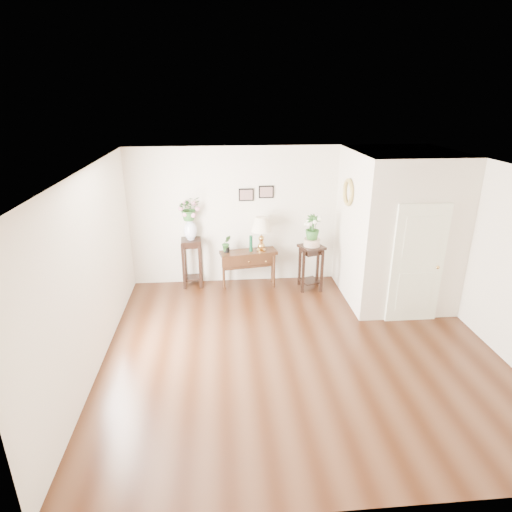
{
  "coord_description": "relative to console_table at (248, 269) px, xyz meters",
  "views": [
    {
      "loc": [
        -1.18,
        -5.61,
        3.77
      ],
      "look_at": [
        -0.58,
        1.3,
        1.09
      ],
      "focal_mm": 30.0,
      "sensor_mm": 36.0,
      "label": 1
    }
  ],
  "objects": [
    {
      "name": "console_table",
      "position": [
        0.0,
        0.0,
        0.0
      ],
      "size": [
        1.18,
        0.56,
        0.76
      ],
      "primitive_type": "cube",
      "rotation": [
        0.0,
        0.0,
        0.16
      ],
      "color": "black",
      "rests_on": "floor"
    },
    {
      "name": "potted_plant",
      "position": [
        -0.44,
        0.0,
        0.55
      ],
      "size": [
        0.21,
        0.18,
        0.33
      ],
      "primitive_type": "imported",
      "rotation": [
        0.0,
        0.0,
        0.22
      ],
      "color": "#2A5D24",
      "rests_on": "console_table"
    },
    {
      "name": "plant_stand_b",
      "position": [
        1.24,
        -0.23,
        0.08
      ],
      "size": [
        0.55,
        0.55,
        0.92
      ],
      "primitive_type": "cube",
      "rotation": [
        0.0,
        0.0,
        0.35
      ],
      "color": "black",
      "rests_on": "floor"
    },
    {
      "name": "ceiling",
      "position": [
        0.64,
        -2.44,
        2.42
      ],
      "size": [
        6.0,
        5.5,
        0.02
      ],
      "primitive_type": "cube",
      "color": "white",
      "rests_on": "ground"
    },
    {
      "name": "wall_front",
      "position": [
        0.64,
        -5.19,
        1.02
      ],
      "size": [
        6.0,
        0.02,
        2.8
      ],
      "primitive_type": "cube",
      "color": "silver",
      "rests_on": "ground"
    },
    {
      "name": "plant_stand_a",
      "position": [
        -1.14,
        0.13,
        0.12
      ],
      "size": [
        0.42,
        0.42,
        1.0
      ],
      "primitive_type": "cube",
      "rotation": [
        0.0,
        0.0,
        0.07
      ],
      "color": "black",
      "rests_on": "floor"
    },
    {
      "name": "porcelain_vase",
      "position": [
        -1.14,
        0.13,
        0.85
      ],
      "size": [
        0.33,
        0.33,
        0.45
      ],
      "primitive_type": null,
      "rotation": [
        0.0,
        0.0,
        -0.35
      ],
      "color": "white",
      "rests_on": "plant_stand_a"
    },
    {
      "name": "art_print_right",
      "position": [
        0.39,
        0.29,
        1.52
      ],
      "size": [
        0.3,
        0.02,
        0.25
      ],
      "primitive_type": "cube",
      "color": "black",
      "rests_on": "wall_back"
    },
    {
      "name": "wall_back",
      "position": [
        0.64,
        0.31,
        1.02
      ],
      "size": [
        6.0,
        0.02,
        2.8
      ],
      "primitive_type": "cube",
      "color": "silver",
      "rests_on": "ground"
    },
    {
      "name": "floor",
      "position": [
        0.64,
        -2.44,
        -0.38
      ],
      "size": [
        6.0,
        5.5,
        0.02
      ],
      "primitive_type": "cube",
      "color": "#482A19",
      "rests_on": "ground"
    },
    {
      "name": "wall_ornament",
      "position": [
        1.8,
        -0.54,
        1.67
      ],
      "size": [
        0.07,
        0.51,
        0.51
      ],
      "primitive_type": "torus",
      "rotation": [
        0.0,
        1.57,
        0.0
      ],
      "color": "#DABE5D",
      "rests_on": "partition"
    },
    {
      "name": "wall_left",
      "position": [
        -2.36,
        -2.44,
        1.02
      ],
      "size": [
        0.02,
        5.5,
        2.8
      ],
      "primitive_type": "cube",
      "color": "silver",
      "rests_on": "ground"
    },
    {
      "name": "wall_right",
      "position": [
        3.64,
        -2.44,
        1.02
      ],
      "size": [
        0.02,
        5.5,
        2.8
      ],
      "primitive_type": "cube",
      "color": "silver",
      "rests_on": "ground"
    },
    {
      "name": "door",
      "position": [
        2.74,
        -1.67,
        0.67
      ],
      "size": [
        0.9,
        0.05,
        2.1
      ],
      "primitive_type": "cube",
      "color": "white",
      "rests_on": "floor"
    },
    {
      "name": "table_lamp",
      "position": [
        0.26,
        0.0,
        0.73
      ],
      "size": [
        0.47,
        0.47,
        0.72
      ],
      "primitive_type": "cube",
      "rotation": [
        0.0,
        0.0,
        -0.16
      ],
      "color": "tan",
      "rests_on": "console_table"
    },
    {
      "name": "art_print_left",
      "position": [
        -0.01,
        0.29,
        1.47
      ],
      "size": [
        0.3,
        0.02,
        0.25
      ],
      "primitive_type": "cube",
      "color": "black",
      "rests_on": "wall_back"
    },
    {
      "name": "narcissus",
      "position": [
        1.24,
        -0.23,
        0.91
      ],
      "size": [
        0.34,
        0.34,
        0.5
      ],
      "primitive_type": "imported",
      "rotation": [
        0.0,
        0.0,
        0.23
      ],
      "color": "#2A5D24",
      "rests_on": "ceramic_bowl"
    },
    {
      "name": "green_vase",
      "position": [
        0.05,
        0.0,
        0.55
      ],
      "size": [
        0.07,
        0.07,
        0.33
      ],
      "primitive_type": "cylinder",
      "rotation": [
        0.0,
        0.0,
        -0.04
      ],
      "color": "#0D3E24",
      "rests_on": "console_table"
    },
    {
      "name": "ceramic_bowl",
      "position": [
        1.24,
        -0.23,
        0.62
      ],
      "size": [
        0.33,
        0.33,
        0.14
      ],
      "primitive_type": "cylinder",
      "rotation": [
        0.0,
        0.0,
        -0.04
      ],
      "color": "beige",
      "rests_on": "plant_stand_b"
    },
    {
      "name": "lily_arrangement",
      "position": [
        -1.14,
        0.13,
        1.26
      ],
      "size": [
        0.54,
        0.51,
        0.48
      ],
      "primitive_type": "imported",
      "rotation": [
        0.0,
        0.0,
        0.38
      ],
      "color": "#2A5D24",
      "rests_on": "porcelain_vase"
    },
    {
      "name": "partition",
      "position": [
        2.74,
        -0.67,
        1.02
      ],
      "size": [
        1.8,
        1.95,
        2.8
      ],
      "primitive_type": "cube",
      "color": "silver",
      "rests_on": "floor"
    }
  ]
}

